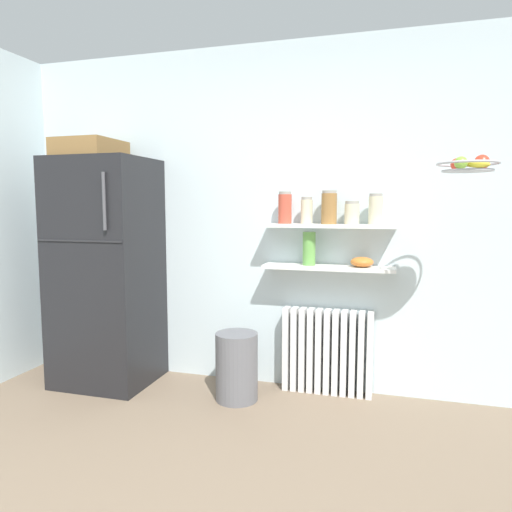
# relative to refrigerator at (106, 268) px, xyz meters

# --- Properties ---
(ground_plane) EXTENTS (7.04, 7.04, 0.00)m
(ground_plane) POSITION_rel_refrigerator_xyz_m (1.41, -1.18, -0.91)
(ground_plane) COLOR #7A6651
(back_wall) EXTENTS (7.04, 0.10, 2.60)m
(back_wall) POSITION_rel_refrigerator_xyz_m (1.41, 0.37, 0.39)
(back_wall) COLOR silver
(back_wall) RESTS_ON ground_plane
(refrigerator) EXTENTS (0.72, 0.67, 1.90)m
(refrigerator) POSITION_rel_refrigerator_xyz_m (0.00, 0.00, 0.00)
(refrigerator) COLOR black
(refrigerator) RESTS_ON ground_plane
(radiator) EXTENTS (0.66, 0.12, 0.63)m
(radiator) POSITION_rel_refrigerator_xyz_m (1.71, 0.24, -0.59)
(radiator) COLOR white
(radiator) RESTS_ON ground_plane
(wall_shelf_lower) EXTENTS (0.95, 0.22, 0.02)m
(wall_shelf_lower) POSITION_rel_refrigerator_xyz_m (1.71, 0.21, 0.04)
(wall_shelf_lower) COLOR white
(wall_shelf_upper) EXTENTS (0.95, 0.22, 0.02)m
(wall_shelf_upper) POSITION_rel_refrigerator_xyz_m (1.71, 0.21, 0.34)
(wall_shelf_upper) COLOR white
(storage_jar_0) EXTENTS (0.10, 0.10, 0.23)m
(storage_jar_0) POSITION_rel_refrigerator_xyz_m (1.39, 0.21, 0.47)
(storage_jar_0) COLOR #C64C38
(storage_jar_0) RESTS_ON wall_shelf_upper
(storage_jar_1) EXTENTS (0.09, 0.09, 0.19)m
(storage_jar_1) POSITION_rel_refrigerator_xyz_m (1.55, 0.21, 0.45)
(storage_jar_1) COLOR beige
(storage_jar_1) RESTS_ON wall_shelf_upper
(storage_jar_2) EXTENTS (0.11, 0.11, 0.24)m
(storage_jar_2) POSITION_rel_refrigerator_xyz_m (1.71, 0.21, 0.47)
(storage_jar_2) COLOR olive
(storage_jar_2) RESTS_ON wall_shelf_upper
(storage_jar_3) EXTENTS (0.10, 0.10, 0.16)m
(storage_jar_3) POSITION_rel_refrigerator_xyz_m (1.87, 0.21, 0.44)
(storage_jar_3) COLOR beige
(storage_jar_3) RESTS_ON wall_shelf_upper
(storage_jar_4) EXTENTS (0.10, 0.10, 0.21)m
(storage_jar_4) POSITION_rel_refrigerator_xyz_m (2.03, 0.21, 0.46)
(storage_jar_4) COLOR beige
(storage_jar_4) RESTS_ON wall_shelf_upper
(vase) EXTENTS (0.09, 0.09, 0.24)m
(vase) POSITION_rel_refrigerator_xyz_m (1.57, 0.21, 0.17)
(vase) COLOR #66A84C
(vase) RESTS_ON wall_shelf_lower
(shelf_bowl) EXTENTS (0.16, 0.16, 0.07)m
(shelf_bowl) POSITION_rel_refrigerator_xyz_m (1.95, 0.21, 0.09)
(shelf_bowl) COLOR orange
(shelf_bowl) RESTS_ON wall_shelf_lower
(trash_bin) EXTENTS (0.30, 0.30, 0.49)m
(trash_bin) POSITION_rel_refrigerator_xyz_m (1.10, -0.07, -0.66)
(trash_bin) COLOR slate
(trash_bin) RESTS_ON ground_plane
(hanging_fruit_basket) EXTENTS (0.34, 0.34, 0.09)m
(hanging_fruit_basket) POSITION_rel_refrigerator_xyz_m (2.55, -0.26, 0.72)
(hanging_fruit_basket) COLOR #B2B2B7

